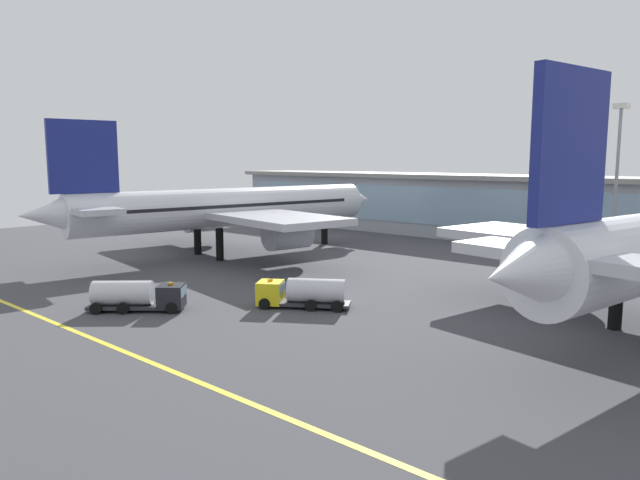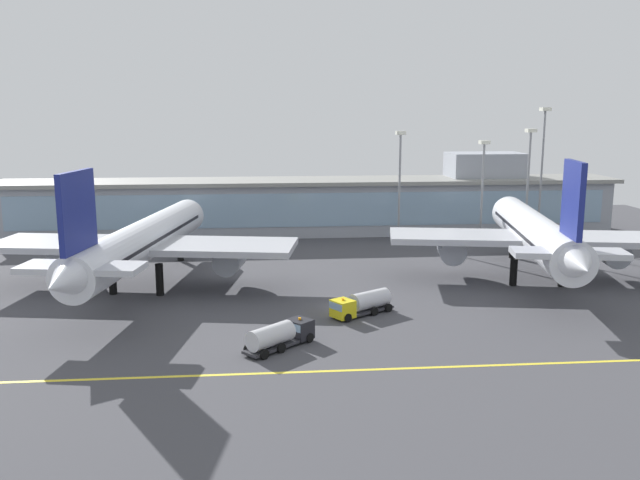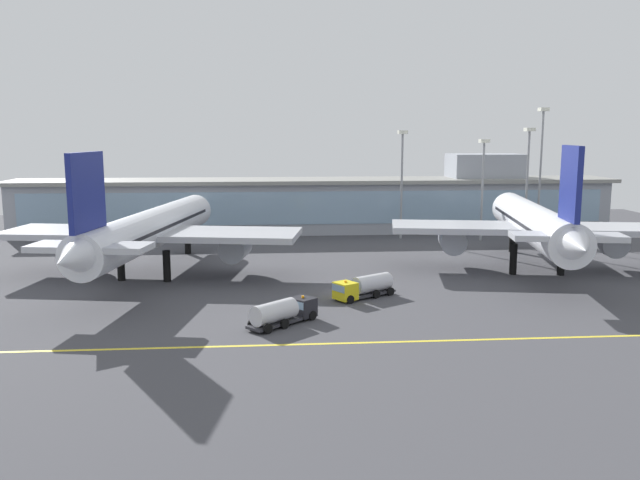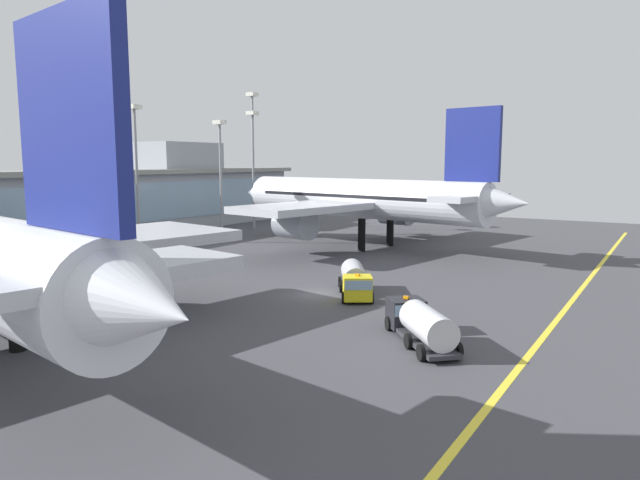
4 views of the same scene
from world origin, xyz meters
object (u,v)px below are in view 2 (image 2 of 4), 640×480
Objects in this scene: apron_light_mast_far_east at (483,175)px; airliner_near_left at (142,242)px; apron_light_mast_centre at (400,169)px; apron_light_mast_east at (529,168)px; fuel_tanker_truck at (281,334)px; baggage_tug_near at (360,304)px; apron_light_mast_west at (543,156)px; airliner_near_right at (535,235)px.

airliner_near_left is at bearing -154.89° from apron_light_mast_far_east.
apron_light_mast_centre is 24.80m from apron_light_mast_east.
apron_light_mast_centre is (25.46, 58.97, 12.97)m from fuel_tanker_truck.
apron_light_mast_far_east is at bearing -54.89° from airliner_near_left.
airliner_near_left is 34.16m from baggage_tug_near.
baggage_tug_near is 65.59m from apron_light_mast_west.
apron_light_mast_far_east is (40.94, 54.96, 12.01)m from fuel_tanker_truck.
apron_light_mast_far_east reaches higher than airliner_near_left.
airliner_near_right is at bearing -92.58° from apron_light_mast_far_east.
fuel_tanker_truck is at bearing -132.40° from apron_light_mast_east.
apron_light_mast_west reaches higher than apron_light_mast_east.
apron_light_mast_east is (-3.97, -3.16, -2.21)m from apron_light_mast_west.
fuel_tanker_truck is (19.29, -26.73, -5.51)m from airliner_near_left.
airliner_near_right is 2.39× the size of apron_light_mast_centre.
fuel_tanker_truck is at bearing 13.45° from baggage_tug_near.
baggage_tug_near is 0.41× the size of apron_light_mast_centre.
apron_light_mast_centre is at bearing 23.84° from fuel_tanker_truck.
apron_light_mast_far_east reaches higher than fuel_tanker_truck.
apron_light_mast_west is 5.54m from apron_light_mast_east.
apron_light_mast_west is 1.21× the size of apron_light_mast_centre.
apron_light_mast_centre reaches higher than baggage_tug_near.
apron_light_mast_west reaches higher than airliner_near_left.
airliner_near_right is at bearing -9.66° from fuel_tanker_truck.
apron_light_mast_centre reaches higher than fuel_tanker_truck.
apron_light_mast_east is at bearing -10.13° from apron_light_mast_centre.
apron_light_mast_far_east is at bearing -167.72° from apron_light_mast_west.
apron_light_mast_centre is (44.74, 32.24, 7.45)m from airliner_near_left.
baggage_tug_near is 0.40× the size of apron_light_mast_east.
fuel_tanker_truck is at bearing -134.19° from airliner_near_left.
apron_light_mast_west is 1.31× the size of apron_light_mast_far_east.
airliner_near_left is 2.16× the size of apron_light_mast_west.
apron_light_mast_east reaches higher than airliner_near_left.
apron_light_mast_far_east is (30.40, 43.96, 12.01)m from baggage_tug_near.
airliner_near_left is 66.83m from apron_light_mast_far_east.
apron_light_mast_east is 9.02m from apron_light_mast_far_east.
apron_light_mast_west is (53.84, 57.76, 15.47)m from fuel_tanker_truck.
apron_light_mast_far_east is (-8.93, 0.35, -1.24)m from apron_light_mast_east.
apron_light_mast_west is 28.52m from apron_light_mast_centre.
apron_light_mast_west is at bearing 4.21° from fuel_tanker_truck.
airliner_near_left is 6.89× the size of fuel_tanker_truck.
baggage_tug_near is at bearing -132.80° from apron_light_mast_west.
apron_light_mast_far_east is (1.31, 29.07, 6.26)m from airliner_near_right.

